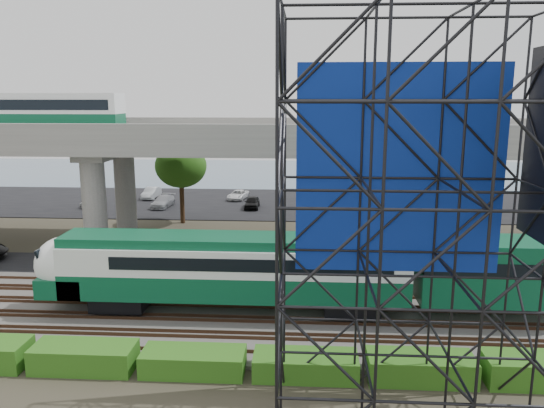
{
  "coord_description": "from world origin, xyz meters",
  "views": [
    {
      "loc": [
        5.86,
        -25.83,
        12.14
      ],
      "look_at": [
        3.88,
        6.0,
        5.66
      ],
      "focal_mm": 35.0,
      "sensor_mm": 36.0,
      "label": 1
    }
  ],
  "objects": [
    {
      "name": "trees",
      "position": [
        -4.67,
        16.17,
        5.57
      ],
      "size": [
        40.94,
        16.94,
        7.69
      ],
      "color": "#382314",
      "rests_on": "ground"
    },
    {
      "name": "rail_tracks",
      "position": [
        0.0,
        2.0,
        0.28
      ],
      "size": [
        90.0,
        9.52,
        0.16
      ],
      "color": "#472D1E",
      "rests_on": "ballast_bed"
    },
    {
      "name": "commuter_train",
      "position": [
        4.14,
        2.0,
        2.88
      ],
      "size": [
        29.3,
        3.06,
        4.3
      ],
      "color": "black",
      "rests_on": "rail_tracks"
    },
    {
      "name": "hedge_strip",
      "position": [
        1.01,
        -4.3,
        0.56
      ],
      "size": [
        34.6,
        1.8,
        1.2
      ],
      "color": "#2E6216",
      "rests_on": "ground"
    },
    {
      "name": "parking_lot",
      "position": [
        0.0,
        34.0,
        0.04
      ],
      "size": [
        90.0,
        18.0,
        0.08
      ],
      "primitive_type": "cube",
      "color": "black",
      "rests_on": "ground"
    },
    {
      "name": "parked_cars",
      "position": [
        0.43,
        33.53,
        0.7
      ],
      "size": [
        38.52,
        9.6,
        1.3
      ],
      "color": "silver",
      "rests_on": "parking_lot"
    },
    {
      "name": "scaffold_tower",
      "position": [
        9.59,
        -7.98,
        7.47
      ],
      "size": [
        9.36,
        6.36,
        15.0
      ],
      "color": "black",
      "rests_on": "ground"
    },
    {
      "name": "service_road",
      "position": [
        0.0,
        10.5,
        0.04
      ],
      "size": [
        90.0,
        5.0,
        0.08
      ],
      "primitive_type": "cube",
      "color": "black",
      "rests_on": "ground"
    },
    {
      "name": "ground",
      "position": [
        0.0,
        0.0,
        0.0
      ],
      "size": [
        140.0,
        140.0,
        0.0
      ],
      "primitive_type": "plane",
      "color": "#474233",
      "rests_on": "ground"
    },
    {
      "name": "ballast_bed",
      "position": [
        0.0,
        2.0,
        0.1
      ],
      "size": [
        90.0,
        12.0,
        0.2
      ],
      "primitive_type": "cube",
      "color": "slate",
      "rests_on": "ground"
    },
    {
      "name": "overpass",
      "position": [
        -1.08,
        16.0,
        8.21
      ],
      "size": [
        80.0,
        12.0,
        12.4
      ],
      "color": "#9E9B93",
      "rests_on": "ground"
    },
    {
      "name": "harbor_water",
      "position": [
        0.0,
        56.0,
        0.01
      ],
      "size": [
        140.0,
        40.0,
        0.03
      ],
      "primitive_type": "cube",
      "color": "slate",
      "rests_on": "ground"
    }
  ]
}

